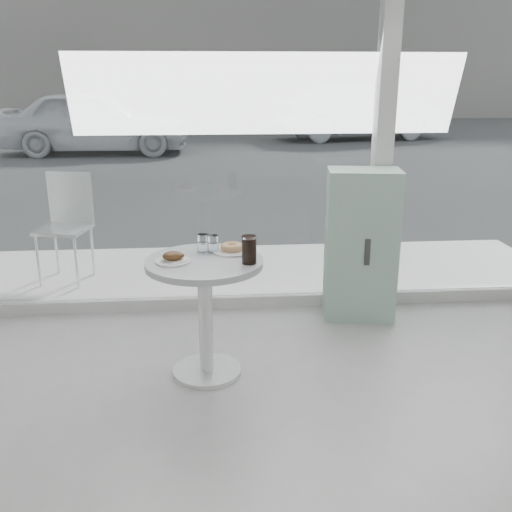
{
  "coord_description": "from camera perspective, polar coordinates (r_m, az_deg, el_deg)",
  "views": [
    {
      "loc": [
        -0.46,
        -1.4,
        1.84
      ],
      "look_at": [
        -0.2,
        1.7,
        0.85
      ],
      "focal_mm": 40.0,
      "sensor_mm": 36.0,
      "label": 1
    }
  ],
  "objects": [
    {
      "name": "storefront",
      "position": [
        4.43,
        2.23,
        15.97
      ],
      "size": [
        5.0,
        0.14,
        3.0
      ],
      "color": "silver",
      "rests_on": "ground"
    },
    {
      "name": "main_table",
      "position": [
        3.54,
        -5.12,
        -3.76
      ],
      "size": [
        0.72,
        0.72,
        0.77
      ],
      "color": "white",
      "rests_on": "ground"
    },
    {
      "name": "patio_deck",
      "position": [
        5.53,
        0.27,
        -1.53
      ],
      "size": [
        5.6,
        1.6,
        0.05
      ],
      "primitive_type": "cube",
      "color": "white",
      "rests_on": "ground"
    },
    {
      "name": "street",
      "position": [
        17.5,
        -3.28,
        11.57
      ],
      "size": [
        40.0,
        24.0,
        0.0
      ],
      "primitive_type": "cube",
      "color": "#353535",
      "rests_on": "ground"
    },
    {
      "name": "far_building",
      "position": [
        26.49,
        -4.04,
        22.27
      ],
      "size": [
        40.0,
        2.0,
        8.0
      ],
      "primitive_type": "cube",
      "color": "gray",
      "rests_on": "ground"
    },
    {
      "name": "mint_cabinet",
      "position": [
        4.48,
        10.44,
        1.09
      ],
      "size": [
        0.59,
        0.43,
        1.17
      ],
      "rotation": [
        0.0,
        0.0,
        -0.15
      ],
      "color": "#90B8A1",
      "rests_on": "ground"
    },
    {
      "name": "patio_chair",
      "position": [
        5.42,
        -18.43,
        3.46
      ],
      "size": [
        0.49,
        0.49,
        0.96
      ],
      "rotation": [
        0.0,
        0.0,
        -0.21
      ],
      "color": "white",
      "rests_on": "patio_deck"
    },
    {
      "name": "car_white",
      "position": [
        14.71,
        -15.77,
        12.79
      ],
      "size": [
        4.5,
        1.87,
        1.52
      ],
      "primitive_type": "imported",
      "rotation": [
        0.0,
        0.0,
        1.55
      ],
      "color": "silver",
      "rests_on": "street"
    },
    {
      "name": "car_silver",
      "position": [
        17.68,
        10.09,
        14.0
      ],
      "size": [
        5.08,
        2.54,
        1.6
      ],
      "primitive_type": "imported",
      "rotation": [
        0.0,
        0.0,
        1.75
      ],
      "color": "#B1B3B9",
      "rests_on": "street"
    },
    {
      "name": "plate_fritter",
      "position": [
        3.44,
        -8.23,
        -0.2
      ],
      "size": [
        0.21,
        0.21,
        0.07
      ],
      "color": "silver",
      "rests_on": "main_table"
    },
    {
      "name": "plate_donut",
      "position": [
        3.61,
        -2.42,
        0.72
      ],
      "size": [
        0.25,
        0.25,
        0.06
      ],
      "color": "silver",
      "rests_on": "main_table"
    },
    {
      "name": "water_tumbler_a",
      "position": [
        3.62,
        -5.34,
        1.2
      ],
      "size": [
        0.07,
        0.07,
        0.11
      ],
      "color": "white",
      "rests_on": "main_table"
    },
    {
      "name": "water_tumbler_b",
      "position": [
        3.6,
        -4.31,
        1.12
      ],
      "size": [
        0.07,
        0.07,
        0.11
      ],
      "color": "white",
      "rests_on": "main_table"
    },
    {
      "name": "cola_glass",
      "position": [
        3.37,
        -0.7,
        0.59
      ],
      "size": [
        0.09,
        0.09,
        0.17
      ],
      "color": "white",
      "rests_on": "main_table"
    }
  ]
}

